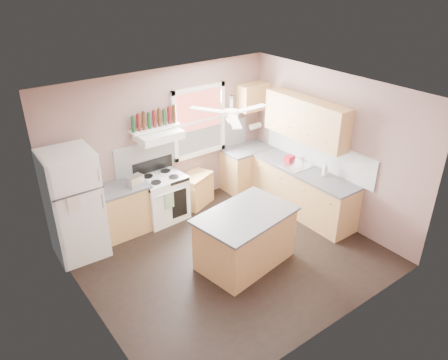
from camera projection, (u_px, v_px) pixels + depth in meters
floor at (230, 256)px, 7.17m from camera, size 4.50×4.50×0.00m
ceiling at (231, 95)px, 5.93m from camera, size 4.50×4.50×0.00m
wall_back at (163, 142)px, 7.99m from camera, size 4.50×0.05×2.70m
wall_right at (332, 148)px, 7.75m from camera, size 0.05×4.00×2.70m
wall_left at (83, 235)px, 5.34m from camera, size 0.05×4.00×2.70m
backsplash_back at (186, 146)px, 8.28m from camera, size 2.90×0.03×0.55m
backsplash_right at (317, 152)px, 8.03m from camera, size 0.03×2.60×0.55m
window_view at (198, 121)px, 8.24m from camera, size 1.00×0.02×1.20m
window_frame at (199, 122)px, 8.22m from camera, size 1.16×0.07×1.36m
refrigerator at (74, 205)px, 6.84m from camera, size 0.80×0.78×1.82m
base_cabinet_left at (123, 210)px, 7.62m from camera, size 0.90×0.60×0.86m
counter_left at (120, 188)px, 7.41m from camera, size 0.92×0.62×0.04m
toaster at (135, 181)px, 7.40m from camera, size 0.31×0.22×0.18m
stove at (162, 198)px, 8.01m from camera, size 0.84×0.68×0.86m
range_hood at (159, 135)px, 7.55m from camera, size 0.78×0.50×0.14m
bottle_shelf at (155, 128)px, 7.59m from camera, size 0.90×0.26×0.03m
cart at (196, 189)px, 8.53m from camera, size 0.75×0.63×0.64m
base_cabinet_corner at (247, 169)px, 9.11m from camera, size 1.00×0.60×0.86m
base_cabinet_right at (303, 192)px, 8.22m from camera, size 0.60×2.20×0.86m
counter_corner at (248, 149)px, 8.90m from camera, size 1.02×0.62×0.04m
counter_right at (304, 170)px, 8.01m from camera, size 0.62×2.22×0.04m
sink at (297, 166)px, 8.14m from camera, size 0.55×0.45×0.03m
faucet at (303, 160)px, 8.19m from camera, size 0.03×0.03×0.14m
upper_cabinet_right at (306, 119)px, 7.81m from camera, size 0.33×1.80×0.76m
upper_cabinet_corner at (253, 97)px, 8.63m from camera, size 0.60×0.33×0.52m
paper_towel at (255, 126)px, 9.02m from camera, size 0.26×0.12×0.12m
island at (245, 239)px, 6.84m from camera, size 1.55×1.11×0.86m
island_top at (246, 215)px, 6.64m from camera, size 1.65×1.21×0.04m
ceiling_fan_hub at (231, 113)px, 6.04m from camera, size 0.20×0.20×0.08m
soap_bottle at (325, 169)px, 7.72m from camera, size 0.10×0.10×0.26m
red_caddy at (290, 158)px, 8.31m from camera, size 0.20×0.15×0.10m
wine_bottles at (154, 119)px, 7.51m from camera, size 0.86×0.06×0.31m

